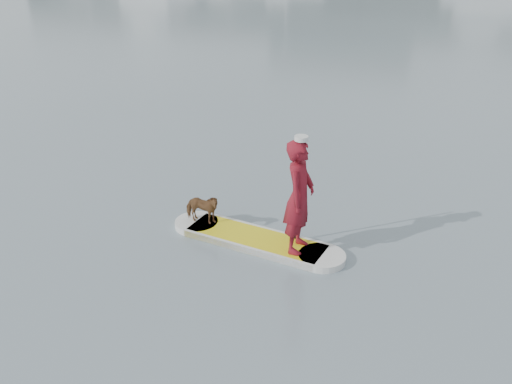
% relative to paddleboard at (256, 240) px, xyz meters
% --- Properties ---
extents(paddleboard, '(3.27, 1.16, 0.12)m').
position_rel_paddleboard_xyz_m(paddleboard, '(0.00, 0.00, 0.00)').
color(paddleboard, yellow).
rests_on(paddleboard, ground).
extents(paddler, '(0.47, 0.71, 1.95)m').
position_rel_paddleboard_xyz_m(paddler, '(0.79, -0.11, 1.04)').
color(paddler, maroon).
rests_on(paddler, paddleboard).
extents(white_cap, '(0.22, 0.22, 0.07)m').
position_rel_paddleboard_xyz_m(white_cap, '(0.79, -0.11, 2.05)').
color(white_cap, silver).
rests_on(white_cap, paddler).
extents(dog, '(0.70, 0.33, 0.59)m').
position_rel_paddleboard_xyz_m(dog, '(-1.10, 0.16, 0.35)').
color(dog, brown).
rests_on(dog, paddleboard).
extents(paddle, '(0.10, 0.30, 2.00)m').
position_rel_paddleboard_xyz_m(paddle, '(0.64, 0.18, 0.74)').
color(paddle, black).
rests_on(paddle, ground).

